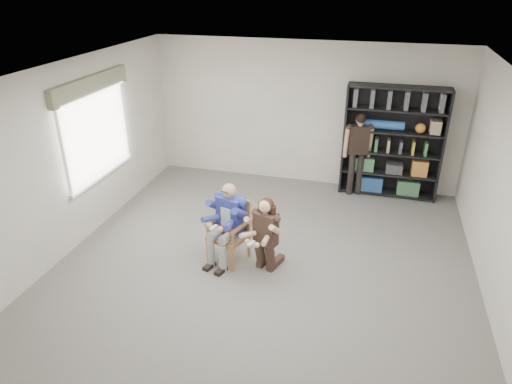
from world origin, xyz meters
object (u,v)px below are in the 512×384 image
(bookshelf, at_px, (392,143))
(kneeling_woman, at_px, (265,236))
(standing_man, at_px, (357,155))
(armchair, at_px, (228,232))
(seated_man, at_px, (228,223))

(bookshelf, bearing_deg, kneeling_woman, -118.68)
(bookshelf, bearing_deg, standing_man, -165.41)
(armchair, bearing_deg, standing_man, 77.41)
(armchair, height_order, bookshelf, bookshelf)
(armchair, xyz_separation_m, seated_man, (0.00, 0.00, 0.14))
(bookshelf, bearing_deg, seated_man, -127.48)
(seated_man, relative_size, bookshelf, 0.59)
(kneeling_woman, height_order, standing_man, standing_man)
(armchair, bearing_deg, seated_man, 0.00)
(armchair, bearing_deg, kneeling_woman, 6.37)
(armchair, xyz_separation_m, standing_man, (1.65, 2.78, 0.33))
(seated_man, relative_size, kneeling_woman, 1.09)
(kneeling_woman, bearing_deg, seated_man, -173.63)
(armchair, height_order, kneeling_woman, kneeling_woman)
(standing_man, bearing_deg, kneeling_woman, -126.15)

